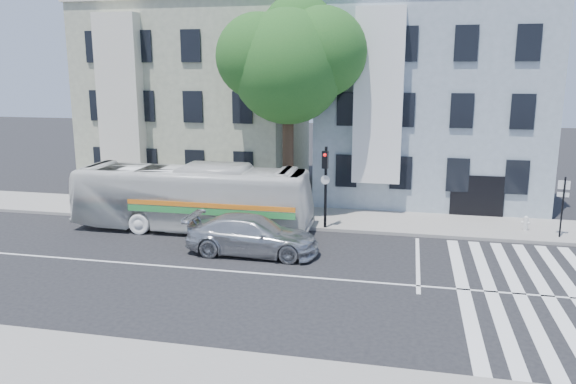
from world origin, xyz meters
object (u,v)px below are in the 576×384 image
(traffic_signal, at_px, (325,177))
(fire_hydrant, at_px, (526,223))
(bus, at_px, (192,197))
(sedan, at_px, (253,235))

(traffic_signal, bearing_deg, fire_hydrant, 19.47)
(fire_hydrant, bearing_deg, traffic_signal, -169.88)
(bus, bearing_deg, traffic_signal, -81.48)
(sedan, xyz_separation_m, traffic_signal, (2.38, 3.88, 1.76))
(sedan, bearing_deg, bus, 53.13)
(bus, relative_size, sedan, 2.06)
(bus, distance_m, traffic_signal, 6.25)
(sedan, distance_m, traffic_signal, 4.88)
(bus, height_order, sedan, bus)
(traffic_signal, bearing_deg, sedan, -112.20)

